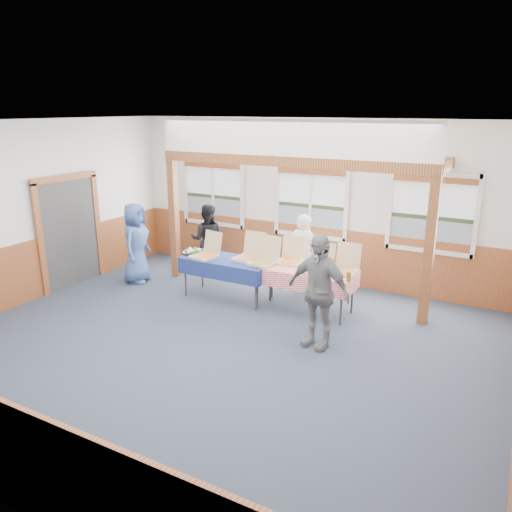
{
  "coord_description": "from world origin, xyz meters",
  "views": [
    {
      "loc": [
        3.72,
        -5.6,
        3.39
      ],
      "look_at": [
        0.11,
        1.0,
        1.14
      ],
      "focal_mm": 35.0,
      "sensor_mm": 36.0,
      "label": 1
    }
  ],
  "objects_px": {
    "woman_white": "(303,254)",
    "person_grey": "(318,291)",
    "table_right": "(305,272)",
    "woman_black": "(207,239)",
    "table_left": "(227,262)",
    "man_blue": "(136,243)"
  },
  "relations": [
    {
      "from": "table_right",
      "to": "table_left",
      "type": "bearing_deg",
      "value": 163.17
    },
    {
      "from": "woman_white",
      "to": "person_grey",
      "type": "relative_size",
      "value": 0.89
    },
    {
      "from": "woman_white",
      "to": "person_grey",
      "type": "height_order",
      "value": "person_grey"
    },
    {
      "from": "woman_black",
      "to": "person_grey",
      "type": "xyz_separation_m",
      "value": [
        3.28,
        -2.02,
        0.11
      ]
    },
    {
      "from": "table_right",
      "to": "woman_black",
      "type": "height_order",
      "value": "woman_black"
    },
    {
      "from": "table_left",
      "to": "person_grey",
      "type": "bearing_deg",
      "value": -25.67
    },
    {
      "from": "table_left",
      "to": "woman_white",
      "type": "height_order",
      "value": "woman_white"
    },
    {
      "from": "table_left",
      "to": "woman_black",
      "type": "bearing_deg",
      "value": 136.16
    },
    {
      "from": "woman_white",
      "to": "woman_black",
      "type": "relative_size",
      "value": 1.03
    },
    {
      "from": "person_grey",
      "to": "woman_white",
      "type": "bearing_deg",
      "value": 129.61
    },
    {
      "from": "table_left",
      "to": "woman_black",
      "type": "xyz_separation_m",
      "value": [
        -1.12,
        1.03,
        0.05
      ]
    },
    {
      "from": "table_left",
      "to": "woman_black",
      "type": "distance_m",
      "value": 1.53
    },
    {
      "from": "woman_white",
      "to": "man_blue",
      "type": "distance_m",
      "value": 3.34
    },
    {
      "from": "woman_white",
      "to": "table_right",
      "type": "bearing_deg",
      "value": 121.18
    },
    {
      "from": "table_right",
      "to": "woman_black",
      "type": "bearing_deg",
      "value": 138.54
    },
    {
      "from": "man_blue",
      "to": "person_grey",
      "type": "height_order",
      "value": "person_grey"
    },
    {
      "from": "table_left",
      "to": "man_blue",
      "type": "relative_size",
      "value": 1.05
    },
    {
      "from": "woman_white",
      "to": "man_blue",
      "type": "relative_size",
      "value": 0.95
    },
    {
      "from": "table_right",
      "to": "woman_black",
      "type": "relative_size",
      "value": 1.26
    },
    {
      "from": "woman_white",
      "to": "person_grey",
      "type": "bearing_deg",
      "value": 124.89
    },
    {
      "from": "person_grey",
      "to": "table_right",
      "type": "bearing_deg",
      "value": 131.97
    },
    {
      "from": "table_right",
      "to": "woman_white",
      "type": "relative_size",
      "value": 1.22
    }
  ]
}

